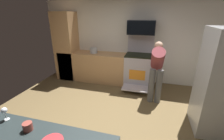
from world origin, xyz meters
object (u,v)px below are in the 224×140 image
at_px(oven_range, 138,69).
at_px(person_cook, 157,68).
at_px(mug_tea, 28,127).
at_px(stock_pot, 94,50).
at_px(wine_glass_near, 4,111).
at_px(microwave, 141,27).

xyz_separation_m(oven_range, person_cook, (0.49, -0.70, 0.33)).
bearing_deg(person_cook, oven_range, 124.62).
relative_size(mug_tea, stock_pot, 0.42).
distance_m(person_cook, stock_pot, 2.02).
bearing_deg(person_cook, mug_tea, -117.64).
xyz_separation_m(person_cook, wine_glass_near, (-1.69, -2.46, 0.18)).
height_order(mug_tea, stock_pot, stock_pot).
height_order(microwave, stock_pot, microwave).
distance_m(wine_glass_near, stock_pot, 3.18).
bearing_deg(person_cook, wine_glass_near, -124.55).
bearing_deg(microwave, mug_tea, -104.15).
relative_size(microwave, wine_glass_near, 4.60).
bearing_deg(oven_range, person_cook, -55.38).
height_order(microwave, person_cook, microwave).
height_order(person_cook, wine_glass_near, person_cook).
bearing_deg(wine_glass_near, mug_tea, -11.00).
distance_m(oven_range, person_cook, 0.92).
bearing_deg(oven_range, stock_pot, 179.38).
bearing_deg(stock_pot, oven_range, -0.62).
height_order(person_cook, stock_pot, person_cook).
bearing_deg(mug_tea, person_cook, 62.36).
xyz_separation_m(mug_tea, stock_pot, (-0.55, 3.25, 0.03)).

